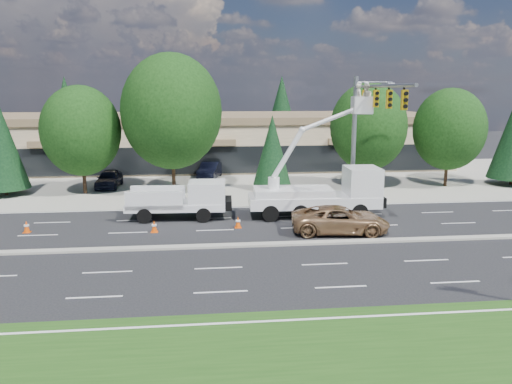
{
  "coord_description": "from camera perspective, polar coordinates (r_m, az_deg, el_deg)",
  "views": [
    {
      "loc": [
        -0.58,
        -25.07,
        8.03
      ],
      "look_at": [
        2.34,
        2.42,
        2.4
      ],
      "focal_mm": 35.0,
      "sensor_mm": 36.0,
      "label": 1
    }
  ],
  "objects": [
    {
      "name": "tree_back_d",
      "position": [
        70.84,
        12.68,
        8.57
      ],
      "size": [
        4.49,
        4.49,
        8.84
      ],
      "color": "#332114",
      "rests_on": "ground"
    },
    {
      "name": "utility_pickup",
      "position": [
        32.06,
        -8.27,
        -1.31
      ],
      "size": [
        6.31,
        2.69,
        2.38
      ],
      "rotation": [
        0.0,
        0.0,
        -0.05
      ],
      "color": "white",
      "rests_on": "ground"
    },
    {
      "name": "signal_mast",
      "position": [
        33.88,
        12.32,
        7.91
      ],
      "size": [
        2.76,
        10.16,
        9.0
      ],
      "color": "gray",
      "rests_on": "ground"
    },
    {
      "name": "tree_front_f",
      "position": [
        42.41,
        12.74,
        7.28
      ],
      "size": [
        6.29,
        6.29,
        8.73
      ],
      "color": "#332114",
      "rests_on": "ground"
    },
    {
      "name": "tree_front_d",
      "position": [
        40.17,
        -9.63,
        9.05
      ],
      "size": [
        7.9,
        7.9,
        10.96
      ],
      "color": "#332114",
      "rests_on": "ground"
    },
    {
      "name": "tree_front_g",
      "position": [
        45.16,
        21.22,
        6.7
      ],
      "size": [
        5.97,
        5.97,
        8.28
      ],
      "color": "#332114",
      "rests_on": "ground"
    },
    {
      "name": "tree_front_b",
      "position": [
        43.12,
        -27.08,
        4.81
      ],
      "size": [
        3.73,
        3.73,
        7.35
      ],
      "color": "#332114",
      "rests_on": "ground"
    },
    {
      "name": "parked_car_east",
      "position": [
        46.64,
        -5.28,
        2.49
      ],
      "size": [
        2.6,
        4.85,
        1.52
      ],
      "primitive_type": "imported",
      "rotation": [
        0.0,
        0.0,
        -0.23
      ],
      "color": "black",
      "rests_on": "ground"
    },
    {
      "name": "strip_mall",
      "position": [
        55.29,
        -5.46,
        6.06
      ],
      "size": [
        50.4,
        15.4,
        5.5
      ],
      "color": "tan",
      "rests_on": "ground"
    },
    {
      "name": "road_median",
      "position": [
        26.31,
        -4.53,
        -6.16
      ],
      "size": [
        120.0,
        0.55,
        0.12
      ],
      "primitive_type": "cube",
      "color": "gray",
      "rests_on": "ground"
    },
    {
      "name": "tree_front_c",
      "position": [
        41.27,
        -19.37,
        6.61
      ],
      "size": [
        6.12,
        6.12,
        8.49
      ],
      "color": "#332114",
      "rests_on": "ground"
    },
    {
      "name": "traffic_cone_b",
      "position": [
        29.42,
        -11.56,
        -3.88
      ],
      "size": [
        0.4,
        0.4,
        0.7
      ],
      "color": "#DB4706",
      "rests_on": "ground"
    },
    {
      "name": "tree_back_a",
      "position": [
        69.35,
        -20.84,
        8.49
      ],
      "size": [
        4.99,
        4.99,
        9.85
      ],
      "color": "#332114",
      "rests_on": "ground"
    },
    {
      "name": "minivan",
      "position": [
        29.0,
        9.6,
        -3.14
      ],
      "size": [
        5.84,
        3.21,
        1.55
      ],
      "primitive_type": "imported",
      "rotation": [
        0.0,
        0.0,
        1.45
      ],
      "color": "#9D744B",
      "rests_on": "ground"
    },
    {
      "name": "tree_front_e",
      "position": [
        40.73,
        1.86,
        4.82
      ],
      "size": [
        3.11,
        3.11,
        6.14
      ],
      "color": "#332114",
      "rests_on": "ground"
    },
    {
      "name": "ground",
      "position": [
        26.33,
        -4.53,
        -6.28
      ],
      "size": [
        140.0,
        140.0,
        0.0
      ],
      "primitive_type": "plane",
      "color": "black",
      "rests_on": "ground"
    },
    {
      "name": "traffic_cone_d",
      "position": [
        31.08,
        11.1,
        -3.04
      ],
      "size": [
        0.4,
        0.4,
        0.7
      ],
      "color": "#DB4706",
      "rests_on": "ground"
    },
    {
      "name": "bucket_truck",
      "position": [
        32.49,
        8.13,
        0.5
      ],
      "size": [
        8.82,
        2.95,
        8.58
      ],
      "rotation": [
        0.0,
        0.0,
        -0.03
      ],
      "color": "white",
      "rests_on": "ground"
    },
    {
      "name": "traffic_cone_c",
      "position": [
        29.78,
        -2.07,
        -3.46
      ],
      "size": [
        0.4,
        0.4,
        0.7
      ],
      "color": "#DB4706",
      "rests_on": "ground"
    },
    {
      "name": "tree_back_c",
      "position": [
        67.95,
        2.94,
        9.25
      ],
      "size": [
        5.07,
        5.07,
        10.0
      ],
      "color": "#332114",
      "rests_on": "ground"
    },
    {
      "name": "tree_back_b",
      "position": [
        67.17,
        -9.12,
        10.05
      ],
      "size": [
        6.14,
        6.14,
        12.1
      ],
      "color": "#332114",
      "rests_on": "ground"
    },
    {
      "name": "traffic_cone_a",
      "position": [
        31.67,
        -24.75,
        -3.62
      ],
      "size": [
        0.4,
        0.4,
        0.7
      ],
      "color": "#DB4706",
      "rests_on": "ground"
    },
    {
      "name": "concrete_apron",
      "position": [
        45.78,
        -5.24,
        1.36
      ],
      "size": [
        140.0,
        22.0,
        0.01
      ],
      "primitive_type": "cube",
      "color": "gray",
      "rests_on": "ground"
    },
    {
      "name": "parked_car_west",
      "position": [
        43.85,
        -16.44,
        1.49
      ],
      "size": [
        1.91,
        4.49,
        1.51
      ],
      "primitive_type": "imported",
      "rotation": [
        0.0,
        0.0,
        -0.03
      ],
      "color": "black",
      "rests_on": "ground"
    }
  ]
}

